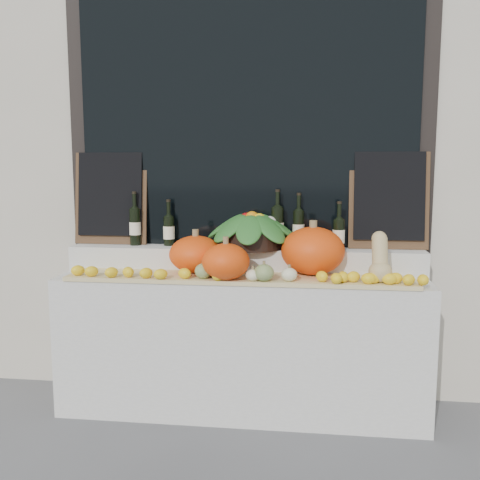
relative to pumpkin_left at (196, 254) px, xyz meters
name	(u,v)px	position (x,y,z in m)	size (l,w,h in m)	color
storefront_facade	(253,72)	(0.28, 0.76, 1.23)	(7.00, 0.94, 4.50)	beige
display_sill	(241,343)	(0.28, 0.04, -0.58)	(2.30, 0.55, 0.88)	silver
rear_tier	(244,259)	(0.28, 0.19, -0.06)	(2.30, 0.25, 0.16)	silver
straw_bedding	(239,278)	(0.28, -0.08, -0.13)	(2.10, 0.32, 0.03)	tan
pumpkin_left	(196,254)	(0.00, 0.00, 0.00)	(0.33, 0.33, 0.23)	#FA4D0D
pumpkin_right	(313,251)	(0.73, 0.03, 0.03)	(0.39, 0.39, 0.29)	#FA4D0D
pumpkin_center	(226,261)	(0.22, -0.18, -0.01)	(0.28, 0.28, 0.21)	#FA4D0D
butternut_squash	(380,260)	(1.11, -0.12, 0.01)	(0.14, 0.20, 0.29)	tan
decorative_gourds	(243,272)	(0.32, -0.20, -0.07)	(0.61, 0.14, 0.15)	#2E5E1C
lemon_heap	(237,275)	(0.28, -0.19, -0.08)	(2.20, 0.16, 0.06)	yellow
produce_bowl	(252,229)	(0.34, 0.18, 0.14)	(0.62, 0.62, 0.25)	black
wine_bottle_far_left	(135,226)	(-0.45, 0.20, 0.15)	(0.08, 0.08, 0.36)	black
wine_bottle_near_left	(169,230)	(-0.23, 0.22, 0.12)	(0.08, 0.08, 0.31)	black
wine_bottle_tall	(277,227)	(0.50, 0.21, 0.16)	(0.08, 0.08, 0.38)	black
wine_bottle_near_right	(298,228)	(0.63, 0.22, 0.15)	(0.08, 0.08, 0.36)	black
wine_bottle_far_right	(339,234)	(0.89, 0.16, 0.12)	(0.08, 0.08, 0.31)	black
chalkboard_left	(111,196)	(-0.64, 0.25, 0.34)	(0.50, 0.10, 0.62)	#4C331E
chalkboard_right	(389,198)	(1.20, 0.25, 0.34)	(0.50, 0.10, 0.62)	#4C331E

